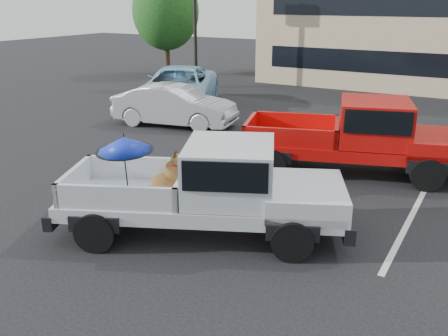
{
  "coord_description": "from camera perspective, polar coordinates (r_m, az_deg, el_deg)",
  "views": [
    {
      "loc": [
        4.35,
        -8.25,
        4.47
      ],
      "look_at": [
        -0.24,
        -0.18,
        1.3
      ],
      "focal_mm": 40.0,
      "sensor_mm": 36.0,
      "label": 1
    }
  ],
  "objects": [
    {
      "name": "stripe_right",
      "position": [
        11.26,
        20.34,
        -5.77
      ],
      "size": [
        0.12,
        5.0,
        0.01
      ],
      "primitive_type": "cube",
      "color": "silver",
      "rests_on": "ground"
    },
    {
      "name": "blue_suv",
      "position": [
        21.54,
        -5.28,
        9.11
      ],
      "size": [
        5.12,
        6.79,
        1.71
      ],
      "primitive_type": "imported",
      "rotation": [
        0.0,
        0.0,
        0.42
      ],
      "color": "#99C7E4",
      "rests_on": "ground"
    },
    {
      "name": "ground",
      "position": [
        10.34,
        1.67,
        -6.76
      ],
      "size": [
        90.0,
        90.0,
        0.0
      ],
      "primitive_type": "plane",
      "color": "black",
      "rests_on": "ground"
    },
    {
      "name": "stripe_left",
      "position": [
        13.38,
        -5.67,
        -0.75
      ],
      "size": [
        0.12,
        5.0,
        0.01
      ],
      "primitive_type": "cube",
      "color": "silver",
      "rests_on": "ground"
    },
    {
      "name": "silver_pickup",
      "position": [
        9.65,
        -0.79,
        -1.88
      ],
      "size": [
        6.0,
        4.1,
        2.06
      ],
      "rotation": [
        0.0,
        0.0,
        0.42
      ],
      "color": "black",
      "rests_on": "ground"
    },
    {
      "name": "red_pickup",
      "position": [
        13.64,
        15.96,
        3.74
      ],
      "size": [
        6.36,
        3.73,
        1.98
      ],
      "rotation": [
        0.0,
        0.0,
        0.3
      ],
      "color": "black",
      "rests_on": "ground"
    },
    {
      "name": "tree_left",
      "position": [
        31.22,
        -6.69,
        17.36
      ],
      "size": [
        3.96,
        3.96,
        6.02
      ],
      "color": "#332114",
      "rests_on": "ground"
    },
    {
      "name": "silver_sedan",
      "position": [
        18.47,
        -5.66,
        7.11
      ],
      "size": [
        4.72,
        2.31,
        1.49
      ],
      "primitive_type": "imported",
      "rotation": [
        0.0,
        0.0,
        1.74
      ],
      "color": "#A9ACB1",
      "rests_on": "ground"
    }
  ]
}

